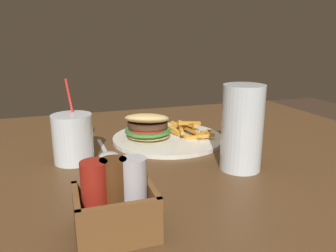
# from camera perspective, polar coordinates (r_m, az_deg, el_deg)

# --- Properties ---
(dining_table) EXTENTS (1.27, 1.12, 0.77)m
(dining_table) POSITION_cam_1_polar(r_m,az_deg,el_deg) (0.76, 0.80, -12.73)
(dining_table) COLOR brown
(dining_table) RESTS_ON ground_plane
(meal_plate_near) EXTENTS (0.29, 0.29, 0.09)m
(meal_plate_near) POSITION_cam_1_polar(r_m,az_deg,el_deg) (0.86, -1.39, -1.15)
(meal_plate_near) COLOR silver
(meal_plate_near) RESTS_ON dining_table
(beer_glass) EXTENTS (0.08, 0.08, 0.18)m
(beer_glass) POSITION_cam_1_polar(r_m,az_deg,el_deg) (0.68, 12.75, -0.84)
(beer_glass) COLOR silver
(beer_glass) RESTS_ON dining_table
(juice_glass) EXTENTS (0.09, 0.09, 0.18)m
(juice_glass) POSITION_cam_1_polar(r_m,az_deg,el_deg) (0.74, -16.20, -2.46)
(juice_glass) COLOR silver
(juice_glass) RESTS_ON dining_table
(spoon) EXTENTS (0.05, 0.18, 0.02)m
(spoon) POSITION_cam_1_polar(r_m,az_deg,el_deg) (0.76, -10.31, -5.09)
(spoon) COLOR silver
(spoon) RESTS_ON dining_table
(condiment_caddy) EXTENTS (0.11, 0.09, 0.11)m
(condiment_caddy) POSITION_cam_1_polar(r_m,az_deg,el_deg) (0.47, -9.17, -13.34)
(condiment_caddy) COLOR brown
(condiment_caddy) RESTS_ON dining_table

